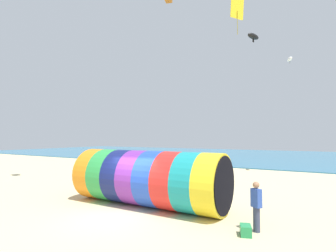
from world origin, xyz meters
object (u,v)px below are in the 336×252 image
object	(u,v)px
kite_black_parafoil	(253,36)
kite_white_parafoil	(290,59)
giant_inflatable_tube	(148,178)
kite_yellow_diamond	(237,7)
cooler_box	(246,230)
kite_handler	(256,206)

from	to	relation	value
kite_black_parafoil	kite_white_parafoil	xyz separation A→B (m)	(2.55, 3.12, -1.58)
kite_black_parafoil	giant_inflatable_tube	bearing A→B (deg)	-101.82
kite_white_parafoil	kite_yellow_diamond	xyz separation A→B (m)	(-2.04, -9.93, 1.08)
kite_yellow_diamond	cooler_box	bearing A→B (deg)	-73.19
kite_yellow_diamond	cooler_box	xyz separation A→B (m)	(2.09, -6.92, -11.40)
kite_black_parafoil	cooler_box	distance (m)	18.36
kite_yellow_diamond	cooler_box	size ratio (longest dim) A/B	4.90
kite_white_parafoil	giant_inflatable_tube	bearing A→B (deg)	-108.42
kite_handler	kite_white_parafoil	size ratio (longest dim) A/B	1.48
kite_black_parafoil	kite_yellow_diamond	world-z (taller)	kite_black_parafoil
kite_white_parafoil	cooler_box	xyz separation A→B (m)	(0.05, -16.84, -10.32)
giant_inflatable_tube	kite_white_parafoil	distance (m)	18.55
kite_white_parafoil	cooler_box	bearing A→B (deg)	-89.84
giant_inflatable_tube	cooler_box	world-z (taller)	giant_inflatable_tube
kite_black_parafoil	kite_yellow_diamond	xyz separation A→B (m)	(0.50, -6.81, -0.51)
giant_inflatable_tube	kite_black_parafoil	bearing A→B (deg)	78.18
kite_handler	kite_white_parafoil	world-z (taller)	kite_white_parafoil
giant_inflatable_tube	kite_handler	distance (m)	5.50
kite_black_parafoil	kite_white_parafoil	world-z (taller)	kite_black_parafoil
giant_inflatable_tube	kite_white_parafoil	size ratio (longest dim) A/B	6.55
kite_handler	giant_inflatable_tube	bearing A→B (deg)	169.73
kite_black_parafoil	kite_white_parafoil	distance (m)	4.33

